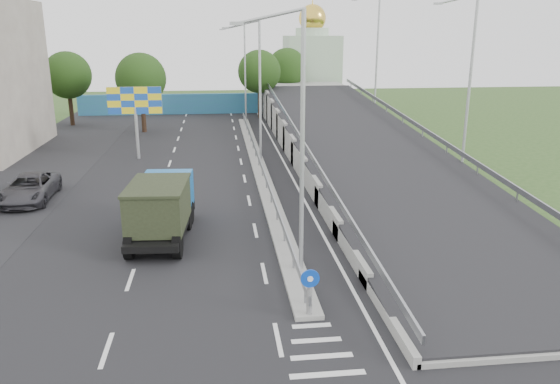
{
  "coord_description": "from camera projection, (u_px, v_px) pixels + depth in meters",
  "views": [
    {
      "loc": [
        -2.9,
        -14.2,
        9.39
      ],
      "look_at": [
        -0.07,
        10.19,
        2.2
      ],
      "focal_mm": 35.0,
      "sensor_mm": 36.0,
      "label": 1
    }
  ],
  "objects": [
    {
      "name": "lamp_post_mid",
      "position": [
        257.0,
        84.0,
        39.66
      ],
      "size": [
        2.74,
        0.18,
        10.08
      ],
      "color": "#B2B5B7",
      "rests_on": "median"
    },
    {
      "name": "sign_bollard",
      "position": [
        310.0,
        292.0,
        18.28
      ],
      "size": [
        0.64,
        0.23,
        1.67
      ],
      "color": "black",
      "rests_on": "median"
    },
    {
      "name": "parked_car_c",
      "position": [
        30.0,
        188.0,
        31.48
      ],
      "size": [
        2.64,
        5.5,
        1.51
      ],
      "primitive_type": "imported",
      "rotation": [
        0.0,
        0.0,
        0.02
      ],
      "color": "#38373C",
      "rests_on": "ground"
    },
    {
      "name": "median",
      "position": [
        259.0,
        167.0,
        39.34
      ],
      "size": [
        1.0,
        44.0,
        0.2
      ],
      "primitive_type": "cube",
      "color": "gray",
      "rests_on": "ground"
    },
    {
      "name": "tree_left_far",
      "position": [
        68.0,
        75.0,
        55.94
      ],
      "size": [
        4.8,
        4.8,
        7.6
      ],
      "color": "black",
      "rests_on": "ground"
    },
    {
      "name": "billboard",
      "position": [
        135.0,
        105.0,
        41.01
      ],
      "size": [
        4.0,
        0.24,
        5.5
      ],
      "color": "#B2B5B7",
      "rests_on": "ground"
    },
    {
      "name": "lamp_post_near",
      "position": [
        297.0,
        131.0,
        20.59
      ],
      "size": [
        2.74,
        0.18,
        10.08
      ],
      "color": "#B2B5B7",
      "rests_on": "median"
    },
    {
      "name": "ground",
      "position": [
        321.0,
        355.0,
        16.49
      ],
      "size": [
        160.0,
        160.0,
        0.0
      ],
      "primitive_type": "plane",
      "color": "#2D4C1E",
      "rests_on": "ground"
    },
    {
      "name": "tree_median_far",
      "position": [
        259.0,
        72.0,
        61.02
      ],
      "size": [
        4.8,
        4.8,
        7.6
      ],
      "color": "black",
      "rests_on": "ground"
    },
    {
      "name": "blue_wall",
      "position": [
        207.0,
        104.0,
        65.28
      ],
      "size": [
        30.0,
        0.5,
        2.4
      ],
      "primitive_type": "cube",
      "color": "teal",
      "rests_on": "ground"
    },
    {
      "name": "tree_ramp_far",
      "position": [
        287.0,
        68.0,
        68.14
      ],
      "size": [
        4.8,
        4.8,
        7.6
      ],
      "color": "black",
      "rests_on": "ground"
    },
    {
      "name": "median_guardrail",
      "position": [
        259.0,
        158.0,
        39.16
      ],
      "size": [
        0.09,
        44.0,
        0.71
      ],
      "color": "gray",
      "rests_on": "median"
    },
    {
      "name": "church",
      "position": [
        312.0,
        64.0,
        73.31
      ],
      "size": [
        7.0,
        7.0,
        13.8
      ],
      "color": "#B2CCAD",
      "rests_on": "ground"
    },
    {
      "name": "dump_truck",
      "position": [
        162.0,
        206.0,
        25.57
      ],
      "size": [
        2.87,
        6.67,
        2.88
      ],
      "rotation": [
        0.0,
        0.0,
        -0.07
      ],
      "color": "black",
      "rests_on": "ground"
    },
    {
      "name": "overpass_ramp",
      "position": [
        361.0,
        142.0,
        39.71
      ],
      "size": [
        10.0,
        50.0,
        3.5
      ],
      "color": "gray",
      "rests_on": "ground"
    },
    {
      "name": "tree_left_mid",
      "position": [
        141.0,
        78.0,
        52.06
      ],
      "size": [
        4.8,
        4.8,
        7.6
      ],
      "color": "black",
      "rests_on": "ground"
    },
    {
      "name": "parking_strip",
      "position": [
        7.0,
        190.0,
        33.79
      ],
      "size": [
        8.0,
        90.0,
        0.05
      ],
      "primitive_type": "cube",
      "color": "black",
      "rests_on": "ground"
    },
    {
      "name": "road_surface",
      "position": [
        217.0,
        184.0,
        35.23
      ],
      "size": [
        26.0,
        90.0,
        0.04
      ],
      "primitive_type": "cube",
      "color": "black",
      "rests_on": "ground"
    },
    {
      "name": "lamp_post_far",
      "position": [
        243.0,
        67.0,
        58.73
      ],
      "size": [
        2.74,
        0.18,
        10.08
      ],
      "color": "#B2B5B7",
      "rests_on": "median"
    }
  ]
}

